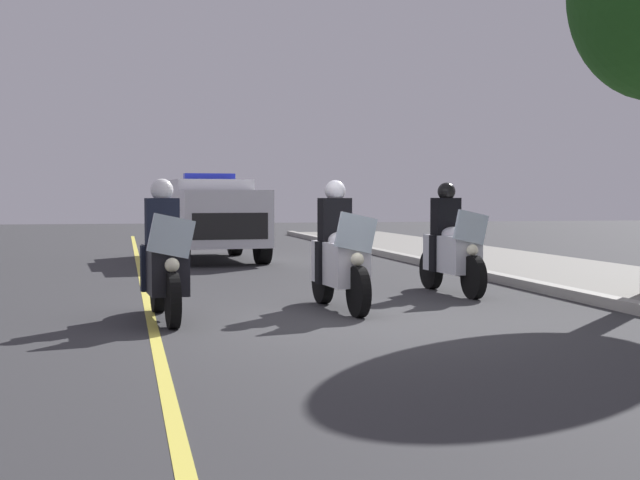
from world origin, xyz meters
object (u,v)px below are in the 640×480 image
Objects in this scene: police_motorcycle_lead_right at (339,257)px; police_motorcycle_trailing at (451,249)px; police_motorcycle_lead_left at (164,262)px; police_suv at (210,215)px.

police_motorcycle_trailing is at bearing 124.88° from police_motorcycle_lead_right.
police_motorcycle_lead_left is 4.85m from police_motorcycle_trailing.
police_motorcycle_lead_right is (-0.44, 2.30, 0.00)m from police_motorcycle_lead_left.
police_motorcycle_lead_left and police_motorcycle_lead_right have the same top height.
police_motorcycle_lead_right and police_motorcycle_trailing have the same top height.
police_motorcycle_trailing is at bearing 19.97° from police_suv.
police_motorcycle_trailing is (-1.50, 2.15, 0.00)m from police_motorcycle_lead_right.
police_motorcycle_trailing is 8.58m from police_suv.
police_motorcycle_lead_left is 10.12m from police_suv.
police_motorcycle_lead_left is 1.00× the size of police_motorcycle_trailing.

